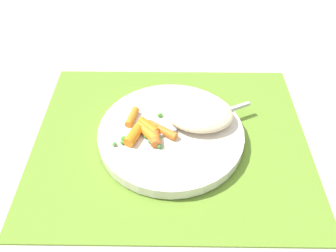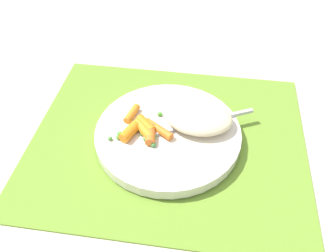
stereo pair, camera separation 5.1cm
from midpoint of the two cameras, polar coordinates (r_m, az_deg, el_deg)
ground_plane at (r=0.58m, az=-2.52°, el=-2.52°), size 2.40×2.40×0.00m
placemat at (r=0.58m, az=-2.53°, el=-2.32°), size 0.45×0.37×0.01m
plate at (r=0.57m, az=-2.57°, el=-1.48°), size 0.24×0.24×0.02m
rice_mound at (r=0.57m, az=2.31°, el=1.69°), size 0.11×0.08×0.03m
carrot_portion at (r=0.56m, az=-6.63°, el=-0.76°), size 0.09×0.08×0.02m
pea_scatter at (r=0.56m, az=-7.39°, el=-0.97°), size 0.08×0.09×0.01m
fork at (r=0.57m, az=0.72°, el=0.46°), size 0.18×0.09×0.01m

